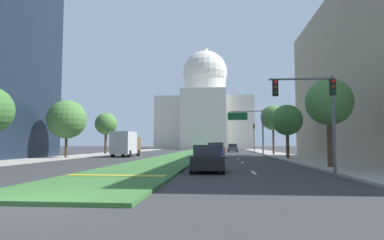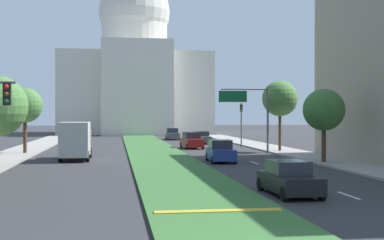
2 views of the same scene
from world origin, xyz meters
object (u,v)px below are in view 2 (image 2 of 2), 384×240
object	(u,v)px
street_tree_right_mid	(324,110)
street_tree_left_far	(25,106)
capitol_building	(135,74)
sedan_far_horizon	(202,138)
street_tree_right_far	(280,99)
traffic_light_far_right	(241,119)
sedan_distant	(192,141)
overhead_guide_sign	(250,106)
sedan_very_far	(172,134)
sedan_lead_stopped	(289,179)
sedan_midblock	(221,152)
box_truck_delivery	(76,140)

from	to	relation	value
street_tree_right_mid	street_tree_left_far	xyz separation A→B (m)	(-24.63, 13.57, 0.51)
capitol_building	street_tree_right_mid	world-z (taller)	capitol_building
sedan_far_horizon	street_tree_right_far	bearing A→B (deg)	-72.56
traffic_light_far_right	sedan_distant	distance (m)	7.01
capitol_building	overhead_guide_sign	size ratio (longest dim) A/B	5.05
traffic_light_far_right	sedan_far_horizon	distance (m)	8.89
traffic_light_far_right	sedan_very_far	world-z (taller)	traffic_light_far_right
street_tree_right_mid	sedan_lead_stopped	world-z (taller)	street_tree_right_mid
street_tree_right_mid	sedan_distant	distance (m)	21.76
capitol_building	sedan_distant	xyz separation A→B (m)	(4.61, -50.40, -11.29)
overhead_guide_sign	street_tree_left_far	bearing A→B (deg)	175.23
overhead_guide_sign	street_tree_right_mid	size ratio (longest dim) A/B	1.12
sedan_lead_stopped	sedan_distant	size ratio (longest dim) A/B	0.96
street_tree_right_mid	sedan_lead_stopped	size ratio (longest dim) A/B	1.31
sedan_far_horizon	street_tree_left_far	bearing A→B (deg)	-140.34
street_tree_left_far	sedan_very_far	size ratio (longest dim) A/B	1.36
sedan_lead_stopped	sedan_midblock	bearing A→B (deg)	89.38
sedan_midblock	sedan_very_far	world-z (taller)	sedan_midblock
street_tree_right_far	sedan_midblock	distance (m)	14.11
sedan_midblock	sedan_very_far	size ratio (longest dim) A/B	0.93
overhead_guide_sign	sedan_lead_stopped	size ratio (longest dim) A/B	1.46
street_tree_right_mid	sedan_very_far	bearing A→B (deg)	100.20
street_tree_right_mid	box_truck_delivery	bearing A→B (deg)	162.10
sedan_distant	street_tree_left_far	bearing A→B (deg)	-158.96
sedan_midblock	street_tree_left_far	bearing A→B (deg)	147.14
sedan_far_horizon	box_truck_delivery	size ratio (longest dim) A/B	0.72
sedan_distant	box_truck_delivery	distance (m)	18.26
box_truck_delivery	sedan_far_horizon	bearing A→B (deg)	58.55
sedan_lead_stopped	sedan_very_far	xyz separation A→B (m)	(0.36, 56.86, 0.05)
sedan_far_horizon	box_truck_delivery	xyz separation A→B (m)	(-14.56, -23.80, 0.91)
capitol_building	street_tree_left_far	size ratio (longest dim) A/B	5.13
sedan_distant	sedan_far_horizon	distance (m)	10.27
traffic_light_far_right	box_truck_delivery	bearing A→B (deg)	-138.37
street_tree_left_far	sedan_far_horizon	world-z (taller)	street_tree_left_far
overhead_guide_sign	sedan_very_far	xyz separation A→B (m)	(-4.59, 29.81, -3.80)
street_tree_left_far	capitol_building	bearing A→B (deg)	77.62
overhead_guide_sign	street_tree_right_mid	world-z (taller)	overhead_guide_sign
street_tree_right_far	sedan_midblock	xyz separation A→B (m)	(-8.21, -10.51, -4.60)
sedan_lead_stopped	box_truck_delivery	xyz separation A→B (m)	(-11.48, 21.53, 0.90)
traffic_light_far_right	sedan_distant	bearing A→B (deg)	-161.31
street_tree_left_far	overhead_guide_sign	bearing A→B (deg)	-4.77
overhead_guide_sign	sedan_midblock	size ratio (longest dim) A/B	1.49
sedan_lead_stopped	box_truck_delivery	world-z (taller)	box_truck_delivery
street_tree_left_far	box_truck_delivery	xyz separation A→B (m)	(5.31, -7.33, -3.01)
traffic_light_far_right	box_truck_delivery	xyz separation A→B (m)	(-18.02, -16.02, -1.64)
sedan_distant	sedan_lead_stopped	bearing A→B (deg)	-90.52
sedan_midblock	traffic_light_far_right	bearing A→B (deg)	72.10
street_tree_right_mid	sedan_distant	size ratio (longest dim) A/B	1.25
box_truck_delivery	capitol_building	bearing A→B (deg)	83.62
street_tree_left_far	sedan_very_far	distance (m)	33.05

